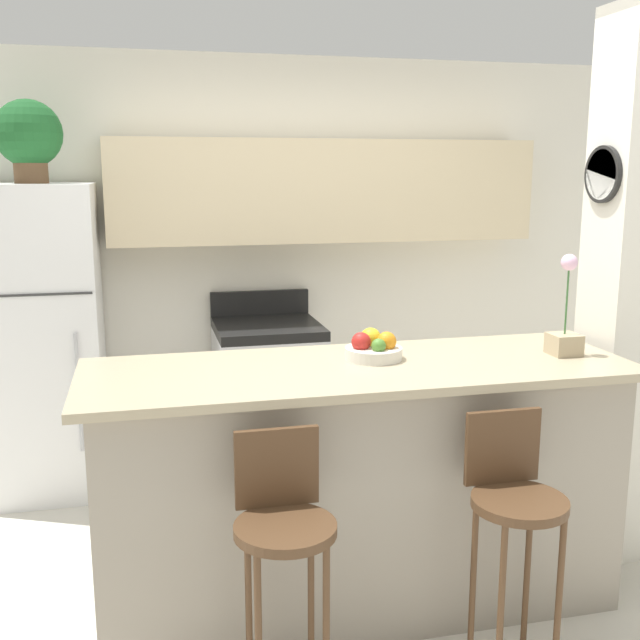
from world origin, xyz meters
The scene contains 11 objects.
ground_plane centered at (0.00, 0.00, 0.00)m, with size 14.00×14.00×0.00m, color beige.
wall_back centered at (0.11, 1.93, 1.45)m, with size 5.60×0.38×2.55m.
pillar_right centered at (1.36, 0.17, 1.28)m, with size 0.38×0.32×2.55m.
counter_bar centered at (0.00, 0.00, 0.53)m, with size 2.24×0.77×1.06m.
refrigerator centered at (-1.41, 1.60, 0.88)m, with size 0.64×0.71×1.77m.
stove_range centered at (-0.11, 1.64, 0.46)m, with size 0.64×0.65×1.07m.
bar_stool_left centered at (-0.42, -0.54, 0.65)m, with size 0.34×0.34×0.97m.
bar_stool_right centered at (0.42, -0.54, 0.65)m, with size 0.34×0.34×0.97m.
potted_plant_on_fridge centered at (-1.41, 1.60, 2.02)m, with size 0.36×0.36×0.45m.
orchid_vase centered at (0.90, -0.03, 1.18)m, with size 0.12×0.12×0.43m.
fruit_bowl centered at (0.08, 0.09, 1.11)m, with size 0.24×0.24×0.12m.
Camera 1 is at (-0.85, -2.83, 1.84)m, focal length 42.00 mm.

